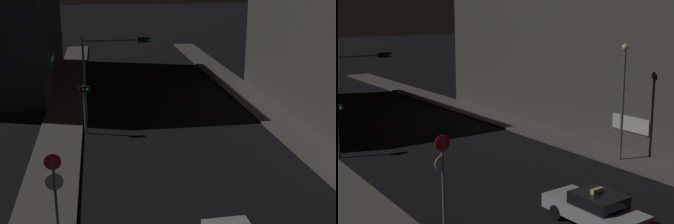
% 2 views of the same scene
% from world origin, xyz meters
% --- Properties ---
extents(sidewalk_right, '(2.77, 63.54, 0.14)m').
position_xyz_m(sidewalk_right, '(7.51, 29.77, 0.07)').
color(sidewalk_right, '#5B5651').
rests_on(sidewalk_right, ground_plane).
extents(building_facade_right, '(8.99, 30.30, 10.03)m').
position_xyz_m(building_facade_right, '(13.35, 22.77, 5.02)').
color(building_facade_right, '#514C47').
rests_on(building_facade_right, ground_plane).
extents(taxi, '(1.90, 4.49, 1.62)m').
position_xyz_m(taxi, '(-0.31, 10.48, 0.74)').
color(taxi, '#B7B7BC').
rests_on(taxi, ground_plane).
extents(traffic_light_overhead, '(4.65, 0.42, 5.87)m').
position_xyz_m(traffic_light_overhead, '(-4.19, 28.53, 4.22)').
color(traffic_light_overhead, slate).
rests_on(traffic_light_overhead, ground_plane).
extents(sign_pole_left, '(0.61, 0.10, 4.34)m').
position_xyz_m(sign_pole_left, '(-6.53, 11.58, 2.77)').
color(sign_pole_left, slate).
rests_on(sign_pole_left, sidewalk_left).
extents(street_lamp_near_block, '(0.38, 0.38, 6.58)m').
position_xyz_m(street_lamp_near_block, '(7.06, 15.82, 4.11)').
color(street_lamp_near_block, slate).
rests_on(street_lamp_near_block, sidewalk_right).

